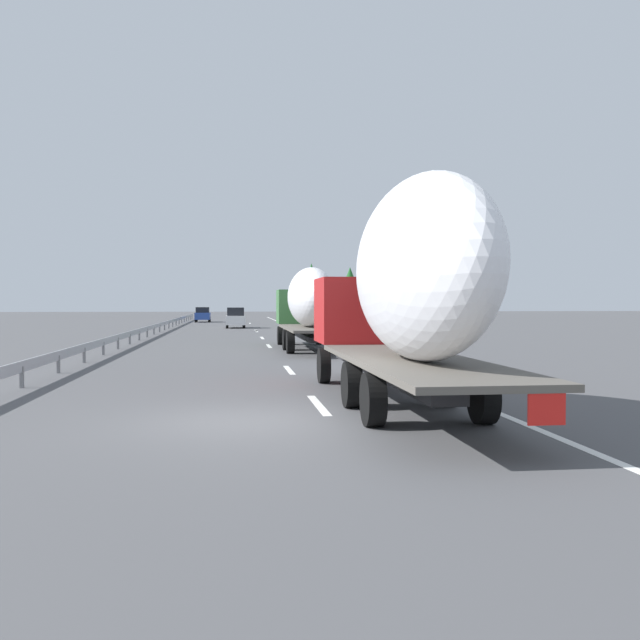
# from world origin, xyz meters

# --- Properties ---
(ground_plane) EXTENTS (260.00, 260.00, 0.00)m
(ground_plane) POSITION_xyz_m (40.00, 0.00, 0.00)
(ground_plane) COLOR #4C4C4F
(lane_stripe_0) EXTENTS (3.20, 0.20, 0.01)m
(lane_stripe_0) POSITION_xyz_m (2.00, -1.80, 0.00)
(lane_stripe_0) COLOR white
(lane_stripe_0) RESTS_ON ground_plane
(lane_stripe_1) EXTENTS (3.20, 0.20, 0.01)m
(lane_stripe_1) POSITION_xyz_m (10.42, -1.80, 0.00)
(lane_stripe_1) COLOR white
(lane_stripe_1) RESTS_ON ground_plane
(lane_stripe_2) EXTENTS (3.20, 0.20, 0.01)m
(lane_stripe_2) POSITION_xyz_m (23.98, -1.80, 0.00)
(lane_stripe_2) COLOR white
(lane_stripe_2) RESTS_ON ground_plane
(lane_stripe_3) EXTENTS (3.20, 0.20, 0.01)m
(lane_stripe_3) POSITION_xyz_m (32.72, -1.80, 0.00)
(lane_stripe_3) COLOR white
(lane_stripe_3) RESTS_ON ground_plane
(lane_stripe_4) EXTENTS (3.20, 0.20, 0.01)m
(lane_stripe_4) POSITION_xyz_m (45.17, -1.80, 0.00)
(lane_stripe_4) COLOR white
(lane_stripe_4) RESTS_ON ground_plane
(lane_stripe_5) EXTENTS (3.20, 0.20, 0.01)m
(lane_stripe_5) POSITION_xyz_m (43.69, -1.80, 0.00)
(lane_stripe_5) COLOR white
(lane_stripe_5) RESTS_ON ground_plane
(lane_stripe_6) EXTENTS (3.20, 0.20, 0.01)m
(lane_stripe_6) POSITION_xyz_m (66.14, -1.80, 0.00)
(lane_stripe_6) COLOR white
(lane_stripe_6) RESTS_ON ground_plane
(edge_line_right) EXTENTS (110.00, 0.20, 0.01)m
(edge_line_right) POSITION_xyz_m (45.00, -5.50, 0.00)
(edge_line_right) COLOR white
(edge_line_right) RESTS_ON ground_plane
(truck_lead) EXTENTS (12.67, 2.55, 4.09)m
(truck_lead) POSITION_xyz_m (20.73, -3.60, 2.36)
(truck_lead) COLOR #387038
(truck_lead) RESTS_ON ground_plane
(truck_trailing) EXTENTS (13.44, 2.55, 4.93)m
(truck_trailing) POSITION_xyz_m (0.93, -3.60, 2.75)
(truck_trailing) COLOR #B21919
(truck_trailing) RESTS_ON ground_plane
(car_blue_sedan) EXTENTS (4.21, 1.83, 1.83)m
(car_blue_sedan) POSITION_xyz_m (71.89, 3.78, 0.92)
(car_blue_sedan) COLOR #28479E
(car_blue_sedan) RESTS_ON ground_plane
(car_white_van) EXTENTS (4.05, 1.78, 1.93)m
(car_white_van) POSITION_xyz_m (51.53, -0.11, 0.96)
(car_white_van) COLOR white
(car_white_van) RESTS_ON ground_plane
(road_sign) EXTENTS (0.10, 0.90, 3.19)m
(road_sign) POSITION_xyz_m (40.45, -6.70, 2.20)
(road_sign) COLOR gray
(road_sign) RESTS_ON ground_plane
(tree_0) EXTENTS (3.72, 3.72, 7.29)m
(tree_0) POSITION_xyz_m (71.87, -9.58, 4.49)
(tree_0) COLOR #472D19
(tree_0) RESTS_ON ground_plane
(tree_1) EXTENTS (3.60, 3.60, 6.00)m
(tree_1) POSITION_xyz_m (55.77, -11.71, 3.66)
(tree_1) COLOR #472D19
(tree_1) RESTS_ON ground_plane
(tree_2) EXTENTS (2.54, 2.54, 4.93)m
(tree_2) POSITION_xyz_m (61.06, -10.11, 3.09)
(tree_2) COLOR #472D19
(tree_2) RESTS_ON ground_plane
(guardrail_median) EXTENTS (94.00, 0.10, 0.76)m
(guardrail_median) POSITION_xyz_m (43.00, 6.00, 0.58)
(guardrail_median) COLOR #9EA0A5
(guardrail_median) RESTS_ON ground_plane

